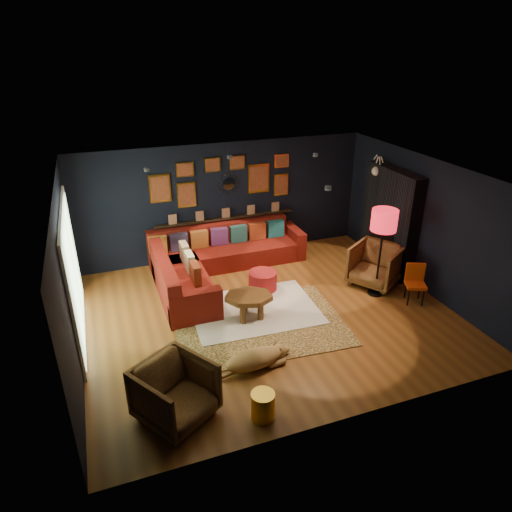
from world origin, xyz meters
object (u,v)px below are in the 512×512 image
object	(u,v)px
sectional	(211,262)
armchair_left	(175,390)
coffee_table	(249,299)
gold_stool	(263,406)
armchair_right	(376,263)
floor_lamp	(384,224)
pouf	(263,280)
orange_chair	(415,280)
dog	(254,356)

from	to	relation	value
sectional	armchair_left	xyz separation A→B (m)	(-1.47, -3.75, 0.13)
coffee_table	gold_stool	distance (m)	2.43
coffee_table	armchair_right	xyz separation A→B (m)	(2.84, 0.33, 0.08)
armchair_right	coffee_table	bearing A→B (deg)	-116.41
floor_lamp	gold_stool	bearing A→B (deg)	-144.82
floor_lamp	sectional	bearing A→B (deg)	146.97
sectional	gold_stool	xyz separation A→B (m)	(-0.40, -4.16, -0.12)
gold_stool	sectional	bearing A→B (deg)	84.46
pouf	orange_chair	bearing A→B (deg)	-27.98
sectional	armchair_left	distance (m)	4.03
armchair_right	gold_stool	size ratio (longest dim) A/B	2.30
armchair_left	orange_chair	distance (m)	5.06
pouf	dog	distance (m)	2.41
gold_stool	floor_lamp	size ratio (longest dim) A/B	0.23
sectional	coffee_table	distance (m)	1.83
coffee_table	dog	xyz separation A→B (m)	(-0.39, -1.34, -0.17)
sectional	gold_stool	bearing A→B (deg)	-95.54
pouf	dog	size ratio (longest dim) A/B	0.44
gold_stool	orange_chair	xyz separation A→B (m)	(3.79, 1.84, 0.24)
sectional	armchair_right	bearing A→B (deg)	-25.80
floor_lamp	dog	distance (m)	3.53
sectional	pouf	bearing A→B (deg)	-49.54
pouf	sectional	bearing A→B (deg)	130.46
sectional	coffee_table	world-z (taller)	sectional
floor_lamp	dog	world-z (taller)	floor_lamp
coffee_table	floor_lamp	world-z (taller)	floor_lamp
coffee_table	pouf	bearing A→B (deg)	55.39
coffee_table	gold_stool	size ratio (longest dim) A/B	2.58
armchair_left	orange_chair	bearing A→B (deg)	-15.80
sectional	coffee_table	size ratio (longest dim) A/B	3.28
pouf	floor_lamp	xyz separation A→B (m)	(2.04, -0.90, 1.27)
coffee_table	armchair_left	xyz separation A→B (m)	(-1.69, -1.93, 0.07)
armchair_left	gold_stool	world-z (taller)	armchair_left
coffee_table	floor_lamp	xyz separation A→B (m)	(2.64, -0.04, 1.10)
coffee_table	orange_chair	xyz separation A→B (m)	(3.17, -0.51, 0.06)
armchair_right	sectional	bearing A→B (deg)	-148.92
orange_chair	floor_lamp	distance (m)	1.26
armchair_right	floor_lamp	distance (m)	1.11
dog	pouf	bearing A→B (deg)	59.46
armchair_right	gold_stool	world-z (taller)	armchair_right
pouf	armchair_right	bearing A→B (deg)	-13.17
sectional	armchair_right	distance (m)	3.41
gold_stool	dog	size ratio (longest dim) A/B	0.32
armchair_left	gold_stool	xyz separation A→B (m)	(1.06, -0.41, -0.25)
gold_stool	floor_lamp	xyz separation A→B (m)	(3.26, 2.30, 1.29)
pouf	armchair_left	world-z (taller)	armchair_left
gold_stool	pouf	bearing A→B (deg)	69.18
armchair_left	floor_lamp	bearing A→B (deg)	-8.56
coffee_table	armchair_left	bearing A→B (deg)	-131.13
armchair_left	dog	distance (m)	1.45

